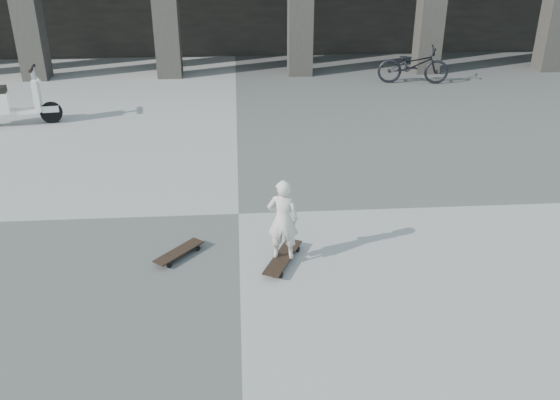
{
  "coord_description": "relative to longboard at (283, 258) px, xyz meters",
  "views": [
    {
      "loc": [
        0.05,
        -7.88,
        4.01
      ],
      "look_at": [
        0.55,
        -0.92,
        0.65
      ],
      "focal_mm": 38.0,
      "sensor_mm": 36.0,
      "label": 1
    }
  ],
  "objects": [
    {
      "name": "ground",
      "position": [
        -0.55,
        1.42,
        -0.07
      ],
      "size": [
        90.0,
        90.0,
        0.0
      ],
      "primitive_type": "plane",
      "color": "#4E4E4B",
      "rests_on": "ground"
    },
    {
      "name": "longboard",
      "position": [
        0.0,
        0.0,
        0.0
      ],
      "size": [
        0.57,
        0.94,
        0.09
      ],
      "rotation": [
        0.0,
        0.0,
        1.15
      ],
      "color": "black",
      "rests_on": "ground"
    },
    {
      "name": "skateboard_spare",
      "position": [
        -1.34,
        0.24,
        -0.0
      ],
      "size": [
        0.63,
        0.7,
        0.09
      ],
      "rotation": [
        0.0,
        0.0,
        0.87
      ],
      "color": "black",
      "rests_on": "ground"
    },
    {
      "name": "child",
      "position": [
        0.0,
        -0.0,
        0.55
      ],
      "size": [
        0.42,
        0.31,
        1.06
      ],
      "primitive_type": "imported",
      "rotation": [
        0.0,
        0.0,
        3.0
      ],
      "color": "beige",
      "rests_on": "longboard"
    },
    {
      "name": "scooter",
      "position": [
        -5.41,
        5.87,
        0.41
      ],
      "size": [
        1.73,
        0.68,
        1.21
      ],
      "rotation": [
        0.0,
        0.0,
        0.15
      ],
      "color": "black",
      "rests_on": "ground"
    },
    {
      "name": "bicycle",
      "position": [
        4.1,
        8.72,
        0.41
      ],
      "size": [
        1.91,
        0.9,
        0.96
      ],
      "primitive_type": "imported",
      "rotation": [
        0.0,
        0.0,
        1.43
      ],
      "color": "black",
      "rests_on": "ground"
    }
  ]
}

